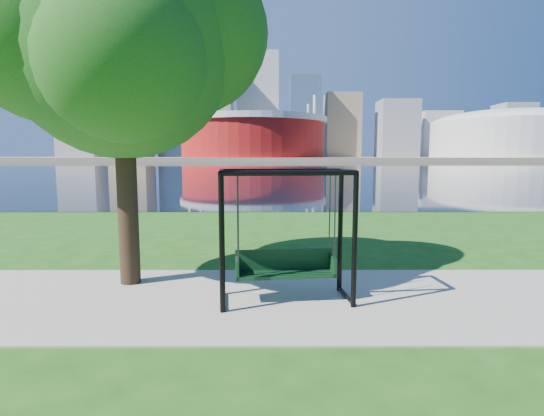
{
  "coord_description": "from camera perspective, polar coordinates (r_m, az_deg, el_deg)",
  "views": [
    {
      "loc": [
        0.16,
        -8.17,
        2.68
      ],
      "look_at": [
        0.18,
        0.0,
        1.68
      ],
      "focal_mm": 28.0,
      "sensor_mm": 36.0,
      "label": 1
    }
  ],
  "objects": [
    {
      "name": "stadium",
      "position": [
        243.65,
        -2.56,
        9.7
      ],
      "size": [
        83.0,
        83.0,
        32.0
      ],
      "color": "maroon",
      "rests_on": "far_bank"
    },
    {
      "name": "skyline",
      "position": [
        329.27,
        -0.92,
        12.78
      ],
      "size": [
        392.0,
        66.0,
        96.5
      ],
      "color": "gray",
      "rests_on": "far_bank"
    },
    {
      "name": "park_tree",
      "position": [
        9.53,
        -19.87,
        20.71
      ],
      "size": [
        5.8,
        5.24,
        7.2
      ],
      "color": "black",
      "rests_on": "ground"
    },
    {
      "name": "swing",
      "position": [
        7.75,
        1.8,
        -4.15
      ],
      "size": [
        2.48,
        1.28,
        2.44
      ],
      "rotation": [
        0.0,
        0.0,
        0.11
      ],
      "color": "black",
      "rests_on": "ground"
    },
    {
      "name": "river",
      "position": [
        110.2,
        -0.21,
        5.6
      ],
      "size": [
        900.0,
        180.0,
        0.02
      ],
      "primitive_type": "cube",
      "color": "black",
      "rests_on": "ground"
    },
    {
      "name": "ground",
      "position": [
        8.6,
        -1.2,
        -11.16
      ],
      "size": [
        900.0,
        900.0,
        0.0
      ],
      "primitive_type": "plane",
      "color": "#1E5114",
      "rests_on": "ground"
    },
    {
      "name": "arena",
      "position": [
        278.36,
        29.22,
        8.83
      ],
      "size": [
        84.0,
        84.0,
        26.56
      ],
      "color": "beige",
      "rests_on": "far_bank"
    },
    {
      "name": "far_bank",
      "position": [
        314.17,
        -0.16,
        6.68
      ],
      "size": [
        900.0,
        228.0,
        2.0
      ],
      "primitive_type": "cube",
      "color": "#937F60",
      "rests_on": "ground"
    },
    {
      "name": "path",
      "position": [
        8.12,
        -1.27,
        -12.16
      ],
      "size": [
        120.0,
        4.0,
        0.03
      ],
      "primitive_type": "cube",
      "color": "#9E937F",
      "rests_on": "ground"
    }
  ]
}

